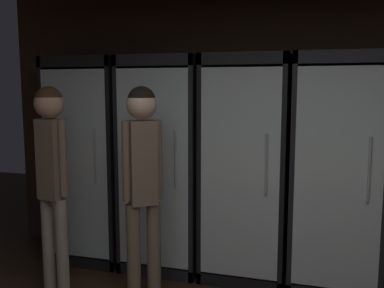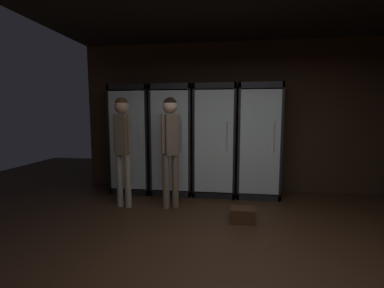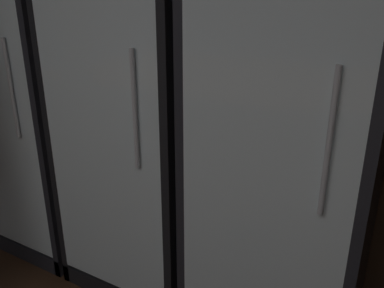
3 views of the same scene
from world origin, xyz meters
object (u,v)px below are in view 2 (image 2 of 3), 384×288
at_px(wine_crate_floor, 243,215).
at_px(cooler_right, 258,142).
at_px(cooler_left, 174,141).
at_px(shopper_near, 170,139).
at_px(cooler_far_left, 134,140).
at_px(shopper_far, 123,137).
at_px(cooler_center, 215,141).

bearing_deg(wine_crate_floor, cooler_right, 76.22).
distance_m(cooler_left, cooler_right, 1.53).
bearing_deg(shopper_near, cooler_left, 98.61).
height_order(cooler_far_left, cooler_left, same).
height_order(shopper_far, wine_crate_floor, shopper_far).
bearing_deg(shopper_far, cooler_center, 33.89).
height_order(cooler_left, cooler_right, same).
distance_m(cooler_left, shopper_near, 0.88).
relative_size(shopper_far, wine_crate_floor, 5.27).
bearing_deg(wine_crate_floor, shopper_near, 159.07).
relative_size(cooler_far_left, wine_crate_floor, 6.10).
height_order(cooler_far_left, cooler_center, same).
bearing_deg(wine_crate_floor, cooler_left, 133.62).
height_order(cooler_center, cooler_right, same).
bearing_deg(cooler_left, shopper_far, -123.45).
xyz_separation_m(cooler_far_left, shopper_far, (0.16, -0.92, 0.14)).
bearing_deg(wine_crate_floor, cooler_center, 109.45).
bearing_deg(cooler_far_left, cooler_center, 0.03).
relative_size(cooler_right, shopper_far, 1.16).
relative_size(cooler_left, shopper_far, 1.16).
distance_m(cooler_left, shopper_far, 1.12).
bearing_deg(cooler_left, wine_crate_floor, -46.38).
height_order(cooler_center, shopper_near, cooler_center).
bearing_deg(shopper_far, shopper_near, 4.79).
relative_size(cooler_right, wine_crate_floor, 6.10).
height_order(cooler_left, shopper_near, cooler_left).
height_order(cooler_left, cooler_center, same).
xyz_separation_m(shopper_near, shopper_far, (-0.74, -0.06, 0.03)).
distance_m(cooler_center, shopper_near, 1.08).
bearing_deg(wine_crate_floor, shopper_far, 169.05).
height_order(cooler_right, wine_crate_floor, cooler_right).
bearing_deg(cooler_center, shopper_far, -146.11).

